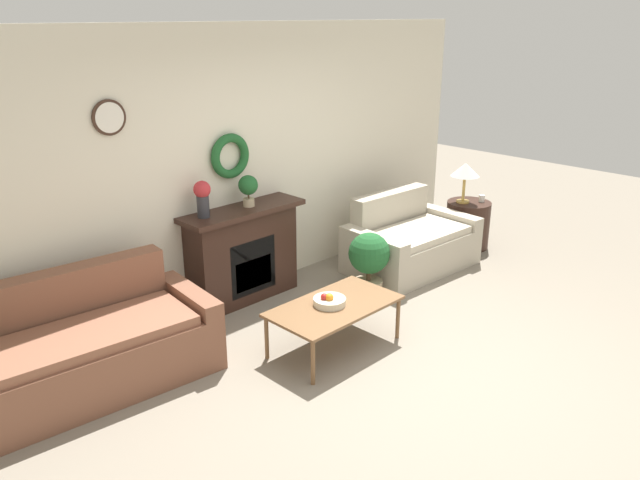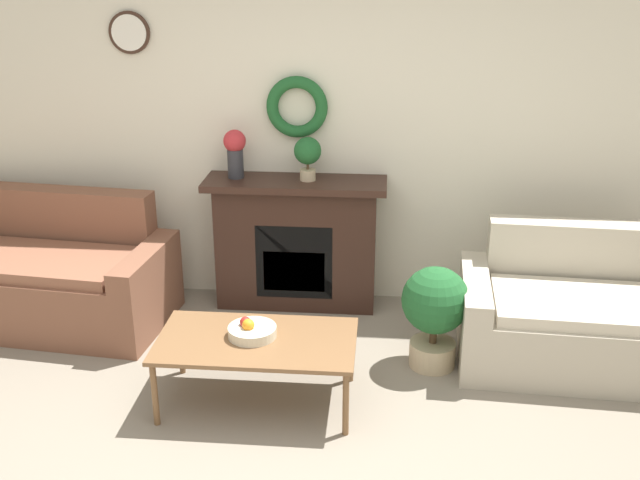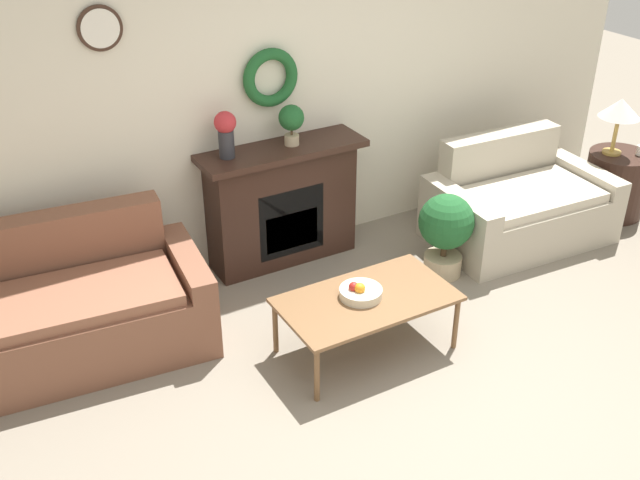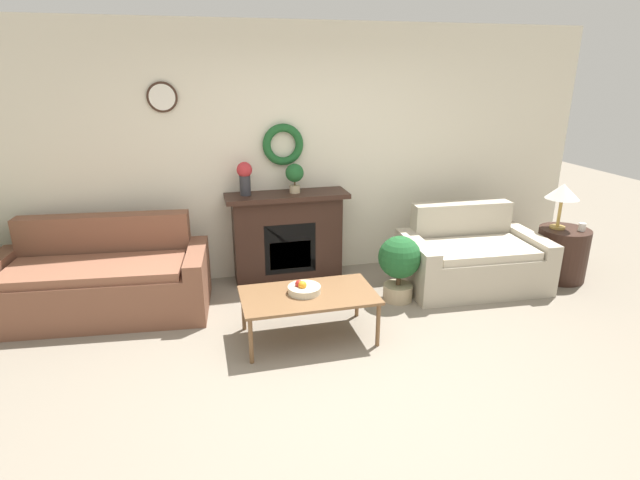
{
  "view_description": "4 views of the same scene",
  "coord_description": "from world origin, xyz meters",
  "px_view_note": "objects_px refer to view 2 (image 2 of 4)",
  "views": [
    {
      "loc": [
        -3.72,
        -2.54,
        2.77
      ],
      "look_at": [
        0.09,
        1.27,
        0.8
      ],
      "focal_mm": 35.0,
      "sensor_mm": 36.0,
      "label": 1
    },
    {
      "loc": [
        0.47,
        -2.97,
        2.5
      ],
      "look_at": [
        0.1,
        1.23,
        0.87
      ],
      "focal_mm": 42.0,
      "sensor_mm": 36.0,
      "label": 2
    },
    {
      "loc": [
        -2.49,
        -2.57,
        3.14
      ],
      "look_at": [
        -0.33,
        1.21,
        0.67
      ],
      "focal_mm": 42.0,
      "sensor_mm": 36.0,
      "label": 3
    },
    {
      "loc": [
        -1.08,
        -2.98,
        2.23
      ],
      "look_at": [
        0.0,
        1.26,
        0.72
      ],
      "focal_mm": 28.0,
      "sensor_mm": 36.0,
      "label": 4
    }
  ],
  "objects_px": {
    "loveseat_right": "(575,318)",
    "couch_left": "(33,276)",
    "fruit_bowl": "(252,331)",
    "potted_plant_on_mantel": "(308,154)",
    "vase_on_mantel_left": "(235,150)",
    "potted_plant_floor_by_loveseat": "(435,309)",
    "coffee_table": "(257,344)",
    "fireplace": "(296,242)"
  },
  "relations": [
    {
      "from": "loveseat_right",
      "to": "potted_plant_floor_by_loveseat",
      "type": "bearing_deg",
      "value": -165.87
    },
    {
      "from": "coffee_table",
      "to": "potted_plant_floor_by_loveseat",
      "type": "distance_m",
      "value": 1.17
    },
    {
      "from": "vase_on_mantel_left",
      "to": "loveseat_right",
      "type": "bearing_deg",
      "value": -16.03
    },
    {
      "from": "couch_left",
      "to": "coffee_table",
      "type": "height_order",
      "value": "couch_left"
    },
    {
      "from": "fireplace",
      "to": "vase_on_mantel_left",
      "type": "height_order",
      "value": "vase_on_mantel_left"
    },
    {
      "from": "fireplace",
      "to": "coffee_table",
      "type": "height_order",
      "value": "fireplace"
    },
    {
      "from": "potted_plant_on_mantel",
      "to": "potted_plant_floor_by_loveseat",
      "type": "xyz_separation_m",
      "value": [
        0.88,
        -0.82,
        -0.77
      ]
    },
    {
      "from": "fruit_bowl",
      "to": "potted_plant_floor_by_loveseat",
      "type": "relative_size",
      "value": 0.42
    },
    {
      "from": "vase_on_mantel_left",
      "to": "potted_plant_floor_by_loveseat",
      "type": "bearing_deg",
      "value": -30.79
    },
    {
      "from": "couch_left",
      "to": "fireplace",
      "type": "bearing_deg",
      "value": 17.26
    },
    {
      "from": "coffee_table",
      "to": "fireplace",
      "type": "bearing_deg",
      "value": 86.87
    },
    {
      "from": "fruit_bowl",
      "to": "vase_on_mantel_left",
      "type": "xyz_separation_m",
      "value": [
        -0.33,
        1.32,
        0.73
      ]
    },
    {
      "from": "potted_plant_floor_by_loveseat",
      "to": "potted_plant_on_mantel",
      "type": "bearing_deg",
      "value": 137.24
    },
    {
      "from": "fireplace",
      "to": "couch_left",
      "type": "relative_size",
      "value": 0.64
    },
    {
      "from": "fireplace",
      "to": "couch_left",
      "type": "xyz_separation_m",
      "value": [
        -1.87,
        -0.38,
        -0.18
      ]
    },
    {
      "from": "fruit_bowl",
      "to": "vase_on_mantel_left",
      "type": "distance_m",
      "value": 1.54
    },
    {
      "from": "loveseat_right",
      "to": "coffee_table",
      "type": "xyz_separation_m",
      "value": [
        -1.96,
        -0.69,
        0.09
      ]
    },
    {
      "from": "vase_on_mantel_left",
      "to": "potted_plant_floor_by_loveseat",
      "type": "distance_m",
      "value": 1.81
    },
    {
      "from": "couch_left",
      "to": "coffee_table",
      "type": "xyz_separation_m",
      "value": [
        1.8,
        -0.97,
        0.07
      ]
    },
    {
      "from": "couch_left",
      "to": "fruit_bowl",
      "type": "relative_size",
      "value": 7.26
    },
    {
      "from": "fruit_bowl",
      "to": "couch_left",
      "type": "bearing_deg",
      "value": 152.09
    },
    {
      "from": "fireplace",
      "to": "coffee_table",
      "type": "xyz_separation_m",
      "value": [
        -0.07,
        -1.35,
        -0.11
      ]
    },
    {
      "from": "couch_left",
      "to": "potted_plant_floor_by_loveseat",
      "type": "distance_m",
      "value": 2.88
    },
    {
      "from": "fruit_bowl",
      "to": "potted_plant_on_mantel",
      "type": "height_order",
      "value": "potted_plant_on_mantel"
    },
    {
      "from": "coffee_table",
      "to": "potted_plant_floor_by_loveseat",
      "type": "relative_size",
      "value": 1.69
    },
    {
      "from": "couch_left",
      "to": "fruit_bowl",
      "type": "distance_m",
      "value": 2.0
    },
    {
      "from": "vase_on_mantel_left",
      "to": "potted_plant_floor_by_loveseat",
      "type": "xyz_separation_m",
      "value": [
        1.41,
        -0.84,
        -0.78
      ]
    },
    {
      "from": "loveseat_right",
      "to": "couch_left",
      "type": "bearing_deg",
      "value": 179.12
    },
    {
      "from": "fireplace",
      "to": "couch_left",
      "type": "bearing_deg",
      "value": -168.55
    },
    {
      "from": "coffee_table",
      "to": "potted_plant_on_mantel",
      "type": "relative_size",
      "value": 3.68
    },
    {
      "from": "fireplace",
      "to": "potted_plant_floor_by_loveseat",
      "type": "bearing_deg",
      "value": -40.51
    },
    {
      "from": "fireplace",
      "to": "fruit_bowl",
      "type": "relative_size",
      "value": 4.63
    },
    {
      "from": "vase_on_mantel_left",
      "to": "potted_plant_floor_by_loveseat",
      "type": "relative_size",
      "value": 0.52
    },
    {
      "from": "loveseat_right",
      "to": "vase_on_mantel_left",
      "type": "height_order",
      "value": "vase_on_mantel_left"
    },
    {
      "from": "fruit_bowl",
      "to": "potted_plant_on_mantel",
      "type": "xyz_separation_m",
      "value": [
        0.2,
        1.3,
        0.72
      ]
    },
    {
      "from": "fireplace",
      "to": "vase_on_mantel_left",
      "type": "bearing_deg",
      "value": 179.24
    },
    {
      "from": "potted_plant_floor_by_loveseat",
      "to": "fruit_bowl",
      "type": "bearing_deg",
      "value": -155.97
    },
    {
      "from": "potted_plant_on_mantel",
      "to": "potted_plant_floor_by_loveseat",
      "type": "relative_size",
      "value": 0.46
    },
    {
      "from": "fruit_bowl",
      "to": "potted_plant_on_mantel",
      "type": "distance_m",
      "value": 1.5
    },
    {
      "from": "fireplace",
      "to": "potted_plant_on_mantel",
      "type": "height_order",
      "value": "potted_plant_on_mantel"
    },
    {
      "from": "couch_left",
      "to": "vase_on_mantel_left",
      "type": "distance_m",
      "value": 1.72
    },
    {
      "from": "coffee_table",
      "to": "vase_on_mantel_left",
      "type": "xyz_separation_m",
      "value": [
        -0.36,
        1.35,
        0.8
      ]
    }
  ]
}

